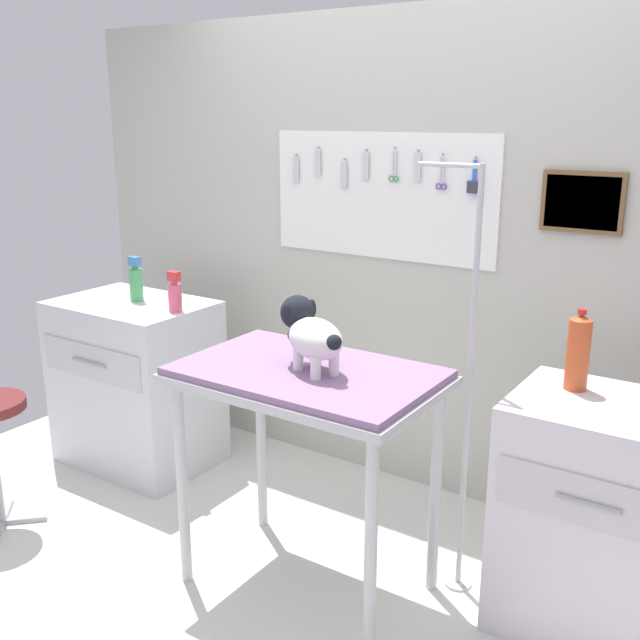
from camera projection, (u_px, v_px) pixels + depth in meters
ground at (246, 608)px, 2.85m from camera, size 4.40×4.00×0.04m
rear_wall_panel at (407, 257)px, 3.55m from camera, size 4.00×0.11×2.30m
grooming_table at (307, 394)px, 2.75m from camera, size 0.97×0.62×0.92m
grooming_arm at (466, 404)px, 2.76m from camera, size 0.30×0.11×1.66m
dog at (310, 333)px, 2.68m from camera, size 0.35×0.26×0.26m
counter_left at (137, 383)px, 3.91m from camera, size 0.80×0.58×0.89m
cabinet_right at (603, 520)px, 2.61m from camera, size 0.68×0.54×0.88m
spray_bottle_tall at (136, 282)px, 3.79m from camera, size 0.07×0.07×0.23m
pump_bottle_white at (175, 295)px, 3.58m from camera, size 0.07×0.07×0.20m
soda_bottle at (578, 352)px, 2.60m from camera, size 0.08×0.08×0.30m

